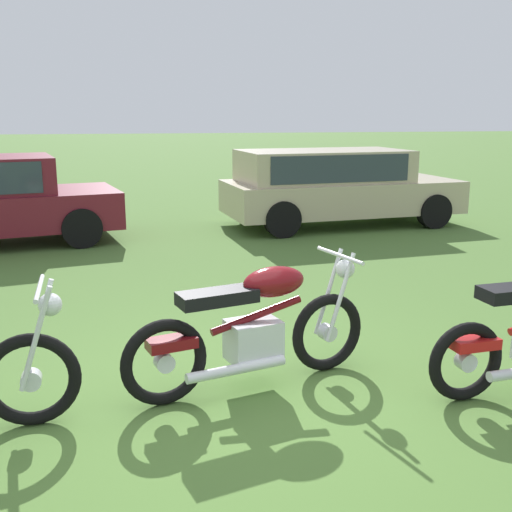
{
  "coord_description": "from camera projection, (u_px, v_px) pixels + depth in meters",
  "views": [
    {
      "loc": [
        -0.75,
        -4.25,
        2.13
      ],
      "look_at": [
        0.55,
        2.37,
        0.56
      ],
      "focal_mm": 43.67,
      "sensor_mm": 36.0,
      "label": 1
    }
  ],
  "objects": [
    {
      "name": "car_beige",
      "position": [
        333.0,
        182.0,
        11.75
      ],
      "size": [
        4.57,
        2.27,
        1.43
      ],
      "rotation": [
        0.0,
        0.0,
        0.11
      ],
      "color": "#BCAD8C",
      "rests_on": "ground"
    },
    {
      "name": "motorcycle_maroon",
      "position": [
        254.0,
        328.0,
        4.85
      ],
      "size": [
        2.03,
        0.88,
        1.02
      ],
      "rotation": [
        0.0,
        0.0,
        0.27
      ],
      "color": "black",
      "rests_on": "ground"
    },
    {
      "name": "ground_plane",
      "position": [
        245.0,
        401.0,
        4.69
      ],
      "size": [
        120.0,
        120.0,
        0.0
      ],
      "primitive_type": "plane",
      "color": "#476B2D"
    }
  ]
}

